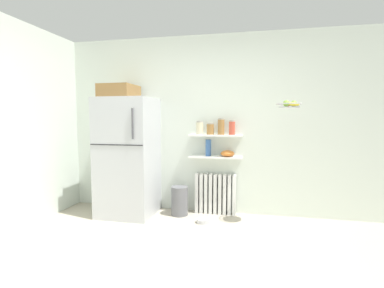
{
  "coord_description": "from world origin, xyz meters",
  "views": [
    {
      "loc": [
        0.64,
        -2.25,
        1.4
      ],
      "look_at": [
        -0.2,
        1.6,
        1.05
      ],
      "focal_mm": 27.27,
      "sensor_mm": 36.0,
      "label": 1
    }
  ],
  "objects_px": {
    "storage_jar_0": "(200,128)",
    "hanging_fruit_basket": "(289,104)",
    "vase": "(208,148)",
    "shelf_bowl": "(228,153)",
    "storage_jar_2": "(221,127)",
    "refrigerator": "(128,154)",
    "storage_jar_3": "(232,128)",
    "storage_jar_1": "(210,129)",
    "radiator": "(215,194)",
    "trash_bin": "(180,201)",
    "pet_food_bowl": "(203,221)"
  },
  "relations": [
    {
      "from": "vase",
      "to": "radiator",
      "type": "bearing_deg",
      "value": 15.93
    },
    {
      "from": "radiator",
      "to": "hanging_fruit_basket",
      "type": "relative_size",
      "value": 1.93
    },
    {
      "from": "storage_jar_3",
      "to": "vase",
      "type": "height_order",
      "value": "storage_jar_3"
    },
    {
      "from": "vase",
      "to": "hanging_fruit_basket",
      "type": "height_order",
      "value": "hanging_fruit_basket"
    },
    {
      "from": "vase",
      "to": "shelf_bowl",
      "type": "height_order",
      "value": "vase"
    },
    {
      "from": "shelf_bowl",
      "to": "storage_jar_3",
      "type": "bearing_deg",
      "value": 0.0
    },
    {
      "from": "radiator",
      "to": "shelf_bowl",
      "type": "relative_size",
      "value": 3.04
    },
    {
      "from": "storage_jar_0",
      "to": "hanging_fruit_basket",
      "type": "height_order",
      "value": "hanging_fruit_basket"
    },
    {
      "from": "refrigerator",
      "to": "radiator",
      "type": "xyz_separation_m",
      "value": [
        1.24,
        0.28,
        -0.59
      ]
    },
    {
      "from": "storage_jar_1",
      "to": "shelf_bowl",
      "type": "relative_size",
      "value": 0.86
    },
    {
      "from": "storage_jar_1",
      "to": "vase",
      "type": "height_order",
      "value": "storage_jar_1"
    },
    {
      "from": "storage_jar_3",
      "to": "vase",
      "type": "relative_size",
      "value": 0.86
    },
    {
      "from": "storage_jar_0",
      "to": "storage_jar_2",
      "type": "height_order",
      "value": "storage_jar_2"
    },
    {
      "from": "radiator",
      "to": "hanging_fruit_basket",
      "type": "xyz_separation_m",
      "value": [
        0.96,
        -0.38,
        1.28
      ]
    },
    {
      "from": "refrigerator",
      "to": "vase",
      "type": "bearing_deg",
      "value": 12.36
    },
    {
      "from": "storage_jar_1",
      "to": "vase",
      "type": "xyz_separation_m",
      "value": [
        -0.03,
        0.0,
        -0.28
      ]
    },
    {
      "from": "storage_jar_0",
      "to": "pet_food_bowl",
      "type": "xyz_separation_m",
      "value": [
        0.12,
        -0.39,
        -1.24
      ]
    },
    {
      "from": "vase",
      "to": "hanging_fruit_basket",
      "type": "relative_size",
      "value": 0.77
    },
    {
      "from": "storage_jar_1",
      "to": "hanging_fruit_basket",
      "type": "distance_m",
      "value": 1.14
    },
    {
      "from": "pet_food_bowl",
      "to": "radiator",
      "type": "bearing_deg",
      "value": 74.68
    },
    {
      "from": "refrigerator",
      "to": "storage_jar_3",
      "type": "relative_size",
      "value": 9.12
    },
    {
      "from": "storage_jar_2",
      "to": "storage_jar_1",
      "type": "bearing_deg",
      "value": 180.0
    },
    {
      "from": "storage_jar_2",
      "to": "shelf_bowl",
      "type": "height_order",
      "value": "storage_jar_2"
    },
    {
      "from": "hanging_fruit_basket",
      "to": "storage_jar_2",
      "type": "bearing_deg",
      "value": 158.33
    },
    {
      "from": "radiator",
      "to": "pet_food_bowl",
      "type": "xyz_separation_m",
      "value": [
        -0.11,
        -0.42,
        -0.27
      ]
    },
    {
      "from": "vase",
      "to": "hanging_fruit_basket",
      "type": "distance_m",
      "value": 1.27
    },
    {
      "from": "storage_jar_1",
      "to": "trash_bin",
      "type": "height_order",
      "value": "storage_jar_1"
    },
    {
      "from": "vase",
      "to": "storage_jar_1",
      "type": "bearing_deg",
      "value": 0.0
    },
    {
      "from": "storage_jar_2",
      "to": "hanging_fruit_basket",
      "type": "distance_m",
      "value": 0.99
    },
    {
      "from": "shelf_bowl",
      "to": "storage_jar_1",
      "type": "bearing_deg",
      "value": 180.0
    },
    {
      "from": "storage_jar_3",
      "to": "vase",
      "type": "distance_m",
      "value": 0.45
    },
    {
      "from": "refrigerator",
      "to": "storage_jar_3",
      "type": "bearing_deg",
      "value": 9.59
    },
    {
      "from": "storage_jar_0",
      "to": "hanging_fruit_basket",
      "type": "relative_size",
      "value": 0.63
    },
    {
      "from": "storage_jar_0",
      "to": "vase",
      "type": "relative_size",
      "value": 0.82
    },
    {
      "from": "storage_jar_1",
      "to": "shelf_bowl",
      "type": "xyz_separation_m",
      "value": [
        0.25,
        0.0,
        -0.35
      ]
    },
    {
      "from": "trash_bin",
      "to": "storage_jar_1",
      "type": "bearing_deg",
      "value": 19.43
    },
    {
      "from": "storage_jar_3",
      "to": "trash_bin",
      "type": "xyz_separation_m",
      "value": [
        -0.73,
        -0.15,
        -1.06
      ]
    },
    {
      "from": "storage_jar_3",
      "to": "vase",
      "type": "xyz_separation_m",
      "value": [
        -0.34,
        -0.0,
        -0.29
      ]
    },
    {
      "from": "radiator",
      "to": "storage_jar_2",
      "type": "distance_m",
      "value": 0.99
    },
    {
      "from": "storage_jar_3",
      "to": "storage_jar_1",
      "type": "bearing_deg",
      "value": -180.0
    },
    {
      "from": "storage_jar_0",
      "to": "vase",
      "type": "distance_m",
      "value": 0.31
    },
    {
      "from": "shelf_bowl",
      "to": "storage_jar_2",
      "type": "bearing_deg",
      "value": 180.0
    },
    {
      "from": "storage_jar_2",
      "to": "radiator",
      "type": "bearing_deg",
      "value": 158.81
    },
    {
      "from": "storage_jar_2",
      "to": "vase",
      "type": "xyz_separation_m",
      "value": [
        -0.18,
        0.0,
        -0.31
      ]
    },
    {
      "from": "shelf_bowl",
      "to": "trash_bin",
      "type": "height_order",
      "value": "shelf_bowl"
    },
    {
      "from": "refrigerator",
      "to": "storage_jar_1",
      "type": "distance_m",
      "value": 1.25
    },
    {
      "from": "storage_jar_0",
      "to": "trash_bin",
      "type": "relative_size",
      "value": 0.47
    },
    {
      "from": "storage_jar_0",
      "to": "pet_food_bowl",
      "type": "height_order",
      "value": "storage_jar_0"
    },
    {
      "from": "storage_jar_0",
      "to": "hanging_fruit_basket",
      "type": "xyz_separation_m",
      "value": [
        1.19,
        -0.35,
        0.31
      ]
    },
    {
      "from": "vase",
      "to": "trash_bin",
      "type": "xyz_separation_m",
      "value": [
        -0.39,
        -0.15,
        -0.76
      ]
    }
  ]
}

